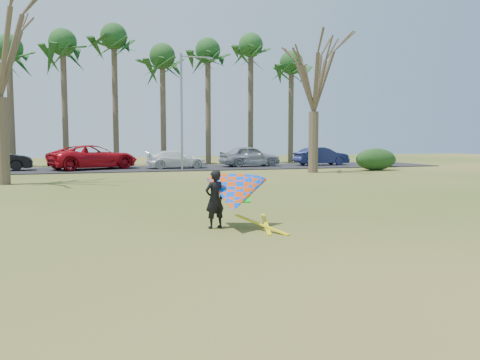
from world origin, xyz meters
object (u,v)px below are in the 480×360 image
object	(u,v)px
car_3	(176,159)
car_4	(250,156)
car_2	(94,157)
bare_tree_right	(314,72)
kite_flyer	(234,195)
streetlight	(184,106)
car_5	(321,156)

from	to	relation	value
car_3	car_4	world-z (taller)	car_4
car_2	car_3	size ratio (longest dim) A/B	1.39
bare_tree_right	car_4	bearing A→B (deg)	106.52
bare_tree_right	kite_flyer	bearing A→B (deg)	-121.55
car_3	kite_flyer	bearing A→B (deg)	176.05
car_2	streetlight	bearing A→B (deg)	-140.04
streetlight	kite_flyer	size ratio (longest dim) A/B	3.35
streetlight	car_3	distance (m)	4.44
car_3	car_4	bearing A→B (deg)	-81.79
bare_tree_right	kite_flyer	distance (m)	20.87
car_2	bare_tree_right	bearing A→B (deg)	-140.05
streetlight	car_4	distance (m)	7.42
streetlight	car_5	bearing A→B (deg)	13.57
kite_flyer	car_4	bearing A→B (deg)	70.71
car_4	car_5	distance (m)	6.19
bare_tree_right	car_5	xyz separation A→B (m)	(4.11, 6.89, -5.77)
bare_tree_right	car_5	distance (m)	9.88
streetlight	car_5	xyz separation A→B (m)	(11.96, 2.89, -3.67)
car_3	kite_flyer	size ratio (longest dim) A/B	1.86
bare_tree_right	car_2	distance (m)	16.51
streetlight	car_4	xyz separation A→B (m)	(5.77, 2.98, -3.59)
bare_tree_right	car_3	size ratio (longest dim) A/B	2.07
car_3	car_2	bearing A→B (deg)	85.29
car_4	kite_flyer	xyz separation A→B (m)	(-8.43, -24.09, -0.03)
bare_tree_right	streetlight	size ratio (longest dim) A/B	1.15
bare_tree_right	car_2	world-z (taller)	bare_tree_right
car_2	kite_flyer	xyz separation A→B (m)	(3.32, -24.16, -0.08)
kite_flyer	car_5	bearing A→B (deg)	58.65
bare_tree_right	streetlight	bearing A→B (deg)	152.97
car_3	bare_tree_right	bearing A→B (deg)	-126.31
car_2	car_4	xyz separation A→B (m)	(11.75, -0.07, -0.05)
streetlight	kite_flyer	world-z (taller)	streetlight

